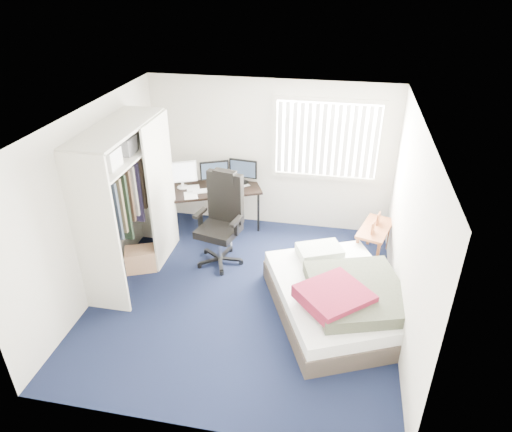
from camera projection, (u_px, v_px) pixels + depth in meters
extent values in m
plane|color=black|center=(244.00, 295.00, 6.31)|extent=(4.20, 4.20, 0.00)
plane|color=silver|center=(270.00, 156.00, 7.50)|extent=(4.00, 0.00, 4.00)
plane|color=silver|center=(190.00, 334.00, 3.90)|extent=(4.00, 0.00, 4.00)
plane|color=silver|center=(96.00, 203.00, 6.03)|extent=(0.00, 4.20, 4.20)
plane|color=silver|center=(409.00, 232.00, 5.36)|extent=(0.00, 4.20, 4.20)
plane|color=white|center=(241.00, 119.00, 5.09)|extent=(4.20, 4.20, 0.00)
cube|color=white|center=(327.00, 139.00, 7.16)|extent=(1.60, 0.02, 1.20)
cube|color=beige|center=(330.00, 100.00, 6.83)|extent=(1.72, 0.06, 0.06)
cube|color=beige|center=(324.00, 177.00, 7.44)|extent=(1.72, 0.06, 0.06)
cube|color=white|center=(327.00, 140.00, 7.11)|extent=(1.60, 0.04, 1.16)
cube|color=beige|center=(96.00, 238.00, 5.54)|extent=(0.60, 0.04, 2.20)
cube|color=beige|center=(153.00, 178.00, 7.08)|extent=(0.60, 0.04, 2.20)
cube|color=beige|center=(116.00, 127.00, 5.78)|extent=(0.60, 1.80, 0.04)
cube|color=beige|center=(120.00, 156.00, 5.96)|extent=(0.56, 1.74, 0.03)
cylinder|color=silver|center=(122.00, 164.00, 6.02)|extent=(0.03, 1.72, 0.03)
cube|color=#26262B|center=(123.00, 198.00, 6.15)|extent=(0.38, 1.10, 0.90)
cube|color=beige|center=(162.00, 192.00, 6.64)|extent=(0.03, 0.90, 2.20)
cube|color=white|center=(102.00, 159.00, 5.51)|extent=(0.38, 0.30, 0.24)
cube|color=gray|center=(121.00, 145.00, 5.94)|extent=(0.34, 0.28, 0.22)
cube|color=black|center=(213.00, 189.00, 7.58)|extent=(1.69, 1.27, 0.04)
cylinder|color=black|center=(174.00, 222.00, 7.38)|extent=(0.04, 0.04, 0.72)
cylinder|color=black|center=(171.00, 205.00, 7.88)|extent=(0.04, 0.04, 0.72)
cylinder|color=black|center=(258.00, 213.00, 7.65)|extent=(0.04, 0.04, 0.72)
cylinder|color=black|center=(251.00, 197.00, 8.16)|extent=(0.04, 0.04, 0.72)
cube|color=white|center=(182.00, 172.00, 7.44)|extent=(0.47, 0.23, 0.36)
cube|color=white|center=(182.00, 172.00, 7.44)|extent=(0.41, 0.19, 0.31)
cube|color=black|center=(214.00, 170.00, 7.56)|extent=(0.45, 0.22, 0.32)
cube|color=#1E2838|center=(214.00, 170.00, 7.56)|extent=(0.40, 0.18, 0.27)
cube|color=black|center=(243.00, 169.00, 7.62)|extent=(0.45, 0.22, 0.32)
cube|color=#1E2838|center=(243.00, 169.00, 7.62)|extent=(0.40, 0.18, 0.27)
cube|color=white|center=(205.00, 191.00, 7.45)|extent=(0.42, 0.29, 0.02)
cube|color=black|center=(223.00, 189.00, 7.51)|extent=(0.10, 0.12, 0.02)
cylinder|color=silver|center=(232.00, 183.00, 7.55)|extent=(0.08, 0.08, 0.16)
cube|color=white|center=(213.00, 188.00, 7.57)|extent=(0.39, 0.38, 0.00)
cube|color=black|center=(220.00, 258.00, 6.98)|extent=(0.80, 0.80, 0.13)
cylinder|color=silver|center=(219.00, 245.00, 6.87)|extent=(0.07, 0.07, 0.44)
cube|color=black|center=(218.00, 231.00, 6.75)|extent=(0.67, 0.67, 0.11)
cube|color=black|center=(225.00, 197.00, 6.73)|extent=(0.57, 0.23, 0.78)
cube|color=black|center=(225.00, 176.00, 6.57)|extent=(0.36, 0.21, 0.18)
cube|color=black|center=(200.00, 213.00, 6.74)|extent=(0.15, 0.32, 0.04)
cube|color=black|center=(236.00, 221.00, 6.53)|extent=(0.15, 0.32, 0.04)
cube|color=white|center=(225.00, 232.00, 7.37)|extent=(0.32, 0.27, 0.03)
cylinder|color=white|center=(218.00, 241.00, 7.36)|extent=(0.03, 0.03, 0.20)
cylinder|color=white|center=(219.00, 236.00, 7.49)|extent=(0.03, 0.03, 0.20)
cylinder|color=white|center=(231.00, 241.00, 7.36)|extent=(0.03, 0.03, 0.20)
cylinder|color=white|center=(231.00, 236.00, 7.49)|extent=(0.03, 0.03, 0.20)
cube|color=brown|center=(375.00, 228.00, 6.87)|extent=(0.61, 0.88, 0.04)
cube|color=brown|center=(356.00, 252.00, 6.79)|extent=(0.05, 0.05, 0.51)
cube|color=brown|center=(369.00, 231.00, 7.34)|extent=(0.05, 0.05, 0.51)
cube|color=brown|center=(377.00, 258.00, 6.66)|extent=(0.05, 0.05, 0.51)
cube|color=brown|center=(389.00, 235.00, 7.21)|extent=(0.05, 0.05, 0.51)
cube|color=brown|center=(373.00, 227.00, 6.68)|extent=(0.06, 0.14, 0.18)
cube|color=brown|center=(378.00, 219.00, 6.90)|extent=(0.06, 0.14, 0.18)
cube|color=#3F352D|center=(336.00, 304.00, 5.95)|extent=(2.15, 2.40, 0.26)
cube|color=white|center=(337.00, 292.00, 5.85)|extent=(2.10, 2.35, 0.18)
cube|color=silver|center=(320.00, 251.00, 6.37)|extent=(0.71, 0.61, 0.14)
cube|color=#343729|center=(357.00, 292.00, 5.58)|extent=(1.43, 1.50, 0.18)
cube|color=maroon|center=(334.00, 296.00, 5.39)|extent=(1.03, 1.02, 0.16)
cube|color=tan|center=(141.00, 259.00, 6.79)|extent=(0.53, 0.47, 0.33)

